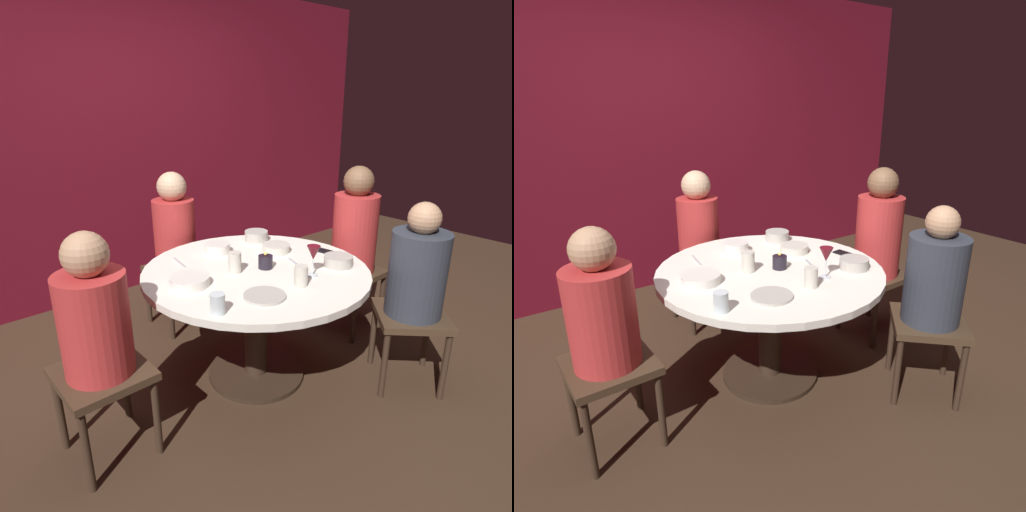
# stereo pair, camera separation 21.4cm
# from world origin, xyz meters

# --- Properties ---
(ground_plane) EXTENTS (8.00, 8.00, 0.00)m
(ground_plane) POSITION_xyz_m (0.00, 0.00, 0.00)
(ground_plane) COLOR #382619
(back_wall) EXTENTS (6.00, 0.10, 2.60)m
(back_wall) POSITION_xyz_m (0.00, 1.83, 1.30)
(back_wall) COLOR maroon
(back_wall) RESTS_ON ground
(dining_table) EXTENTS (1.32, 1.32, 0.72)m
(dining_table) POSITION_xyz_m (0.00, 0.00, 0.57)
(dining_table) COLOR silver
(dining_table) RESTS_ON ground
(seated_diner_left) EXTENTS (0.40, 0.40, 1.14)m
(seated_diner_left) POSITION_xyz_m (-0.96, 0.00, 0.71)
(seated_diner_left) COLOR #3F2D1E
(seated_diner_left) RESTS_ON ground
(seated_diner_back) EXTENTS (0.40, 0.40, 1.18)m
(seated_diner_back) POSITION_xyz_m (0.00, 0.90, 0.73)
(seated_diner_back) COLOR #3F2D1E
(seated_diner_back) RESTS_ON ground
(seated_diner_right) EXTENTS (0.40, 0.40, 1.23)m
(seated_diner_right) POSITION_xyz_m (0.94, 0.00, 0.75)
(seated_diner_right) COLOR #3F2D1E
(seated_diner_right) RESTS_ON ground
(seated_diner_front_right) EXTENTS (0.57, 0.57, 1.13)m
(seated_diner_front_right) POSITION_xyz_m (0.65, -0.65, 0.70)
(seated_diner_front_right) COLOR #3F2D1E
(seated_diner_front_right) RESTS_ON ground
(candle_holder) EXTENTS (0.09, 0.09, 0.10)m
(candle_holder) POSITION_xyz_m (0.05, -0.03, 0.76)
(candle_holder) COLOR black
(candle_holder) RESTS_ON dining_table
(wine_glass) EXTENTS (0.08, 0.08, 0.18)m
(wine_glass) POSITION_xyz_m (0.17, -0.28, 0.85)
(wine_glass) COLOR silver
(wine_glass) RESTS_ON dining_table
(dinner_plate) EXTENTS (0.22, 0.22, 0.01)m
(dinner_plate) POSITION_xyz_m (-0.22, -0.31, 0.73)
(dinner_plate) COLOR #B2ADA3
(dinner_plate) RESTS_ON dining_table
(cell_phone) EXTENTS (0.09, 0.15, 0.01)m
(cell_phone) POSITION_xyz_m (0.53, -0.08, 0.73)
(cell_phone) COLOR black
(cell_phone) RESTS_ON dining_table
(bowl_serving_large) EXTENTS (0.21, 0.21, 0.05)m
(bowl_serving_large) POSITION_xyz_m (-0.42, 0.06, 0.75)
(bowl_serving_large) COLOR silver
(bowl_serving_large) RESTS_ON dining_table
(bowl_salad_center) EXTENTS (0.16, 0.16, 0.07)m
(bowl_salad_center) POSITION_xyz_m (0.35, 0.39, 0.76)
(bowl_salad_center) COLOR #B2ADA3
(bowl_salad_center) RESTS_ON dining_table
(bowl_small_white) EXTENTS (0.18, 0.18, 0.05)m
(bowl_small_white) POSITION_xyz_m (0.30, 0.14, 0.75)
(bowl_small_white) COLOR beige
(bowl_small_white) RESTS_ON dining_table
(bowl_sauce_side) EXTENTS (0.16, 0.16, 0.06)m
(bowl_sauce_side) POSITION_xyz_m (0.00, 0.37, 0.76)
(bowl_sauce_side) COLOR silver
(bowl_sauce_side) RESTS_ON dining_table
(bowl_rice_portion) EXTENTS (0.17, 0.17, 0.06)m
(bowl_rice_portion) POSITION_xyz_m (0.40, -0.28, 0.76)
(bowl_rice_portion) COLOR #B2ADA3
(bowl_rice_portion) RESTS_ON dining_table
(cup_near_candle) EXTENTS (0.08, 0.08, 0.12)m
(cup_near_candle) POSITION_xyz_m (-0.12, 0.04, 0.78)
(cup_near_candle) COLOR beige
(cup_near_candle) RESTS_ON dining_table
(cup_by_left_diner) EXTENTS (0.07, 0.07, 0.10)m
(cup_by_left_diner) POSITION_xyz_m (-0.50, -0.30, 0.77)
(cup_by_left_diner) COLOR silver
(cup_by_left_diner) RESTS_ON dining_table
(cup_by_right_diner) EXTENTS (0.07, 0.07, 0.11)m
(cup_by_right_diner) POSITION_xyz_m (0.02, -0.33, 0.78)
(cup_by_right_diner) COLOR beige
(cup_by_right_diner) RESTS_ON dining_table
(fork_near_plate) EXTENTS (0.08, 0.17, 0.01)m
(fork_near_plate) POSITION_xyz_m (0.23, -0.10, 0.73)
(fork_near_plate) COLOR #B7B7BC
(fork_near_plate) RESTS_ON dining_table
(knife_near_plate) EXTENTS (0.05, 0.18, 0.01)m
(knife_near_plate) POSITION_xyz_m (-0.28, 0.38, 0.73)
(knife_near_plate) COLOR #B7B7BC
(knife_near_plate) RESTS_ON dining_table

